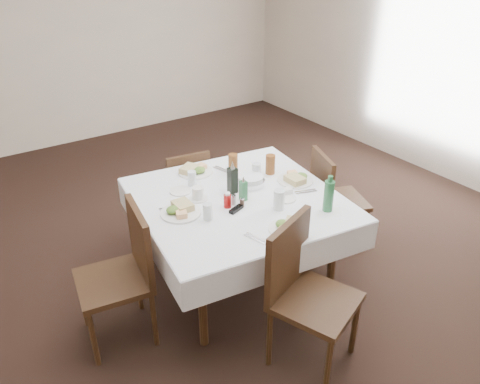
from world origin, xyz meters
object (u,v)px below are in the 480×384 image
at_px(water_e, 256,171).
at_px(green_bottle, 329,195).
at_px(chair_east, 331,194).
at_px(bread_basket, 250,181).
at_px(water_n, 192,178).
at_px(oil_cruet_green, 243,190).
at_px(coffee_mug, 198,194).
at_px(water_s, 279,200).
at_px(water_w, 208,212).
at_px(oil_cruet_dark, 232,179).
at_px(dining_table, 238,206).
at_px(chair_north, 187,186).
at_px(chair_west, 126,268).
at_px(chair_south, 303,285).
at_px(ketchup_bottle, 227,200).

xyz_separation_m(water_e, green_bottle, (0.12, -0.70, 0.06)).
xyz_separation_m(chair_east, bread_basket, (-0.75, 0.17, 0.28)).
relative_size(chair_east, water_n, 7.44).
relative_size(oil_cruet_green, coffee_mug, 1.35).
bearing_deg(coffee_mug, water_s, -47.69).
relative_size(water_w, oil_cruet_dark, 0.46).
bearing_deg(oil_cruet_dark, bread_basket, 7.20).
bearing_deg(dining_table, oil_cruet_dark, 80.38).
relative_size(dining_table, water_w, 13.58).
bearing_deg(dining_table, chair_north, 88.97).
relative_size(chair_east, chair_west, 0.92).
bearing_deg(chair_west, oil_cruet_green, 0.59).
bearing_deg(oil_cruet_green, coffee_mug, 143.45).
bearing_deg(water_w, coffee_mug, 73.12).
xyz_separation_m(oil_cruet_green, green_bottle, (0.41, -0.46, 0.04)).
bearing_deg(dining_table, water_n, 116.64).
relative_size(chair_west, water_n, 8.08).
distance_m(chair_west, bread_basket, 1.18).
bearing_deg(oil_cruet_green, water_e, 38.83).
relative_size(chair_south, water_e, 7.64).
distance_m(water_s, water_w, 0.52).
bearing_deg(bread_basket, water_w, -155.17).
distance_m(chair_north, water_w, 1.11).
distance_m(chair_west, water_e, 1.30).
bearing_deg(water_s, dining_table, 116.92).
bearing_deg(water_w, green_bottle, -26.40).
bearing_deg(chair_south, green_bottle, 34.17).
bearing_deg(green_bottle, dining_table, 129.72).
relative_size(chair_north, water_s, 5.61).
bearing_deg(chair_west, chair_north, 43.94).
relative_size(chair_east, green_bottle, 3.30).
height_order(bread_basket, oil_cruet_green, oil_cruet_green).
bearing_deg(chair_north, water_n, -112.11).
bearing_deg(chair_north, oil_cruet_green, -90.11).
bearing_deg(chair_west, ketchup_bottle, -0.74).
xyz_separation_m(water_s, bread_basket, (0.05, 0.42, -0.04)).
bearing_deg(chair_south, water_s, 65.92).
height_order(water_s, bread_basket, water_s).
relative_size(dining_table, green_bottle, 6.01).
xyz_separation_m(chair_west, coffee_mug, (0.68, 0.21, 0.25)).
bearing_deg(chair_west, chair_east, 0.43).
bearing_deg(coffee_mug, dining_table, -30.17).
relative_size(water_e, coffee_mug, 0.90).
distance_m(chair_east, ketchup_bottle, 1.13).
xyz_separation_m(water_e, bread_basket, (-0.10, -0.06, -0.03)).
bearing_deg(water_n, coffee_mug, -108.06).
bearing_deg(oil_cruet_dark, oil_cruet_green, -90.98).
distance_m(chair_south, water_w, 0.82).
height_order(water_n, water_s, water_s).
height_order(water_s, water_e, water_s).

